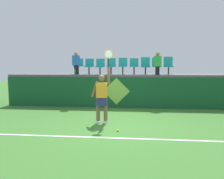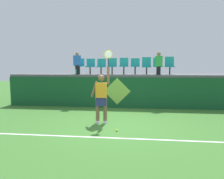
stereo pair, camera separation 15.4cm
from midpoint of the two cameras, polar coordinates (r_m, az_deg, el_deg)
ground_plane at (r=7.12m, az=1.81°, el=-9.67°), size 40.00×40.00×0.00m
court_back_wall at (r=10.00m, az=3.33°, el=-0.84°), size 11.29×0.20×1.44m
spectator_platform at (r=11.31m, az=3.77°, el=3.94°), size 11.29×2.86×0.12m
court_baseline_stripe at (r=5.91m, az=0.74°, el=-13.00°), size 10.16×0.08×0.01m
tennis_player at (r=7.22m, az=-2.26°, el=-1.80°), size 0.75×0.30×2.50m
tennis_ball at (r=6.46m, az=1.97°, el=-11.04°), size 0.07×0.07×0.07m
water_bottle at (r=10.51m, az=-9.34°, el=4.73°), size 0.06×0.06×0.26m
stadium_chair_0 at (r=11.07m, az=-8.37°, el=6.59°), size 0.44×0.42×0.81m
stadium_chair_1 at (r=10.94m, az=-5.49°, el=6.52°), size 0.44×0.42×0.80m
stadium_chair_2 at (r=10.83m, az=-2.52°, el=6.51°), size 0.44×0.42×0.80m
stadium_chair_3 at (r=10.76m, az=0.49°, el=6.61°), size 0.44×0.42×0.82m
stadium_chair_4 at (r=10.71m, az=3.67°, el=6.66°), size 0.44×0.42×0.84m
stadium_chair_5 at (r=10.69m, az=6.72°, el=6.57°), size 0.44×0.42×0.81m
stadium_chair_6 at (r=10.72m, az=9.77°, el=6.55°), size 0.44×0.42×0.86m
stadium_chair_7 at (r=10.76m, az=12.71°, el=6.51°), size 0.44×0.42×0.84m
stadium_chair_8 at (r=10.84m, az=15.77°, el=6.47°), size 0.44×0.42×0.88m
spectator_0 at (r=10.62m, az=-9.03°, el=7.14°), size 0.34×0.20×1.11m
spectator_1 at (r=10.35m, az=12.97°, el=7.07°), size 0.34×0.20×1.09m
wall_signage_mount at (r=10.03m, az=1.84°, el=-4.98°), size 1.27×0.01×1.43m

